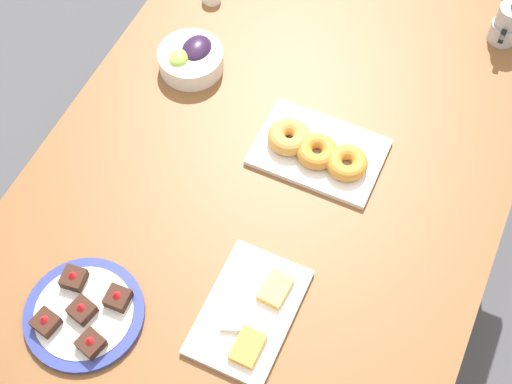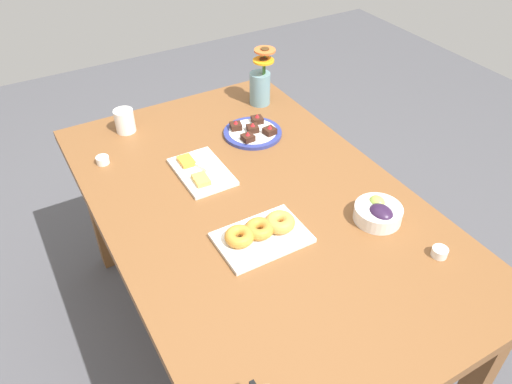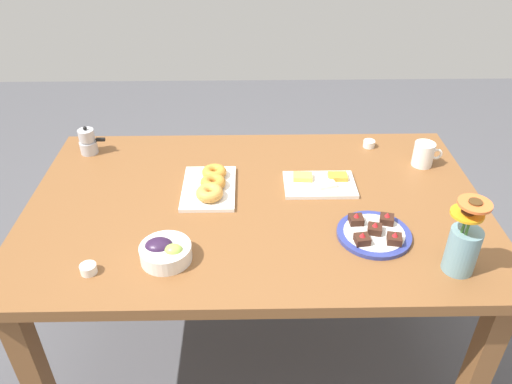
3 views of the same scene
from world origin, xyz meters
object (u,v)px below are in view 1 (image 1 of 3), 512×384
Objects in this scene: dining_table at (256,220)px; grape_bowl at (191,58)px; cheese_platter at (250,313)px; moka_pot at (507,25)px; croissant_platter at (317,150)px; dessert_plate at (84,313)px.

grape_bowl is (-0.28, -0.30, 0.12)m from dining_table.
cheese_platter is 2.18× the size of moka_pot.
croissant_platter and dessert_plate have the same top height.
moka_pot is (-0.51, 0.28, 0.03)m from croissant_platter.
dessert_plate is at bearing 8.54° from grape_bowl.
cheese_platter is 1.10× the size of dessert_plate.
grape_bowl is 0.55× the size of croissant_platter.
dessert_plate is (0.65, 0.10, -0.02)m from grape_bowl.
grape_bowl reaches higher than cheese_platter.
grape_bowl is 0.65m from cheese_platter.
dining_table is at bearing -24.32° from croissant_platter.
dessert_plate is at bearing -28.01° from moka_pot.
dessert_plate is (0.14, -0.29, 0.00)m from cheese_platter.
cheese_platter is at bearing -16.09° from moka_pot.
grape_bowl is at bearing -133.11° from dining_table.
grape_bowl is 0.66m from dessert_plate.
moka_pot reaches higher than croissant_platter.
grape_bowl is at bearing -171.46° from dessert_plate.
croissant_platter is at bearing 155.68° from dining_table.
cheese_platter is at bearing 37.30° from grape_bowl.
dining_table is 0.21m from croissant_platter.
croissant_platter is at bearing 72.74° from grape_bowl.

